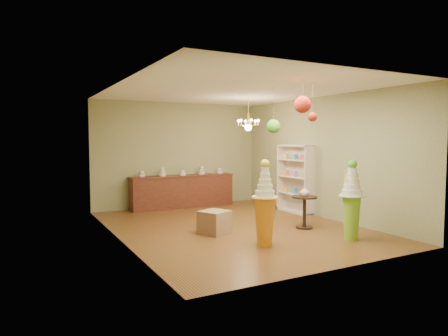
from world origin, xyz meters
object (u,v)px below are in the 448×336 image
pedestal_green (351,207)px  sideboard (183,191)px  pedestal_orange (265,213)px  round_table (304,208)px

pedestal_green → sideboard: pedestal_green is taller
pedestal_orange → sideboard: 4.60m
pedestal_green → sideboard: 5.24m
pedestal_green → pedestal_orange: (-1.70, 0.44, -0.04)m
pedestal_orange → round_table: bearing=26.8°
pedestal_green → round_table: size_ratio=2.21×
round_table → pedestal_orange: bearing=-153.2°
pedestal_orange → sideboard: bearing=86.8°
pedestal_green → round_table: pedestal_green is taller
pedestal_green → pedestal_orange: 1.76m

